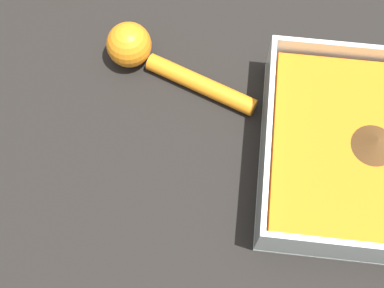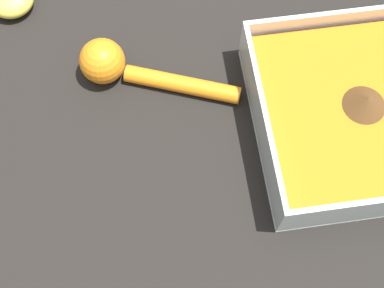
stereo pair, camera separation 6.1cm
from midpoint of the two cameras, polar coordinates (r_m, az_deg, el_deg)
ground_plane at (r=0.67m, az=16.75°, el=-1.21°), size 4.00×4.00×0.00m
square_dish at (r=0.66m, az=20.73°, el=-1.26°), size 0.24×0.24×0.07m
lemon_squeezer at (r=0.68m, az=-2.10°, el=9.15°), size 0.10×0.20×0.06m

